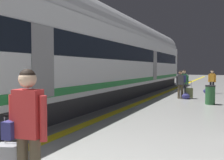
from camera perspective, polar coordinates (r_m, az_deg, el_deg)
The scene contains 11 objects.
safety_line_strip at distance 12.30m, azimuth 6.34°, elevation -5.22°, with size 0.36×80.00×0.01m, color yellow.
tactile_edge_band at distance 12.42m, azimuth 4.78°, elevation -5.14°, with size 0.67×80.00×0.01m, color slate.
high_speed_train at distance 12.17m, azimuth -4.91°, elevation 6.50°, with size 2.94×33.83×4.97m.
traveller_foreground at distance 3.35m, azimuth -19.08°, elevation -10.05°, with size 0.56×0.34×1.72m.
passenger_near at distance 14.27m, azimuth 15.57°, elevation -0.53°, with size 0.46×0.29×1.57m.
duffel_bag_near at distance 14.16m, azimuth 16.72°, elevation -3.65°, with size 0.44×0.26×0.36m.
passenger_mid at distance 17.83m, azimuth 22.17°, elevation 0.05°, with size 0.49×0.22×1.58m.
duffel_bag_mid at distance 17.76m, azimuth 21.07°, elevation -2.41°, with size 0.44×0.26×0.36m.
passenger_far at distance 14.47m, azimuth 16.33°, elevation -0.30°, with size 0.50×0.32×1.62m.
suitcase_far at distance 14.38m, azimuth 17.49°, elevation -2.86°, with size 0.40×0.27×0.99m.
waste_bin at distance 12.48m, azimuth 21.79°, elevation -3.20°, with size 0.46×0.46×0.91m.
Camera 1 is at (3.01, -1.54, 1.74)m, focal length 39.45 mm.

